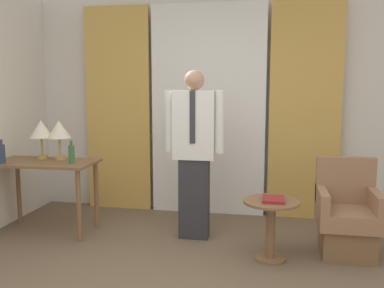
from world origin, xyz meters
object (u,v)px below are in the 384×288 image
Objects in this scene: table_lamp_left at (41,130)px; table_lamp_right at (59,131)px; bottle_near_edge at (72,154)px; desk at (46,173)px; person at (194,148)px; bottle_by_lamp at (2,154)px; side_table at (271,220)px; book at (273,199)px; armchair at (347,219)px.

table_lamp_left is 0.21m from table_lamp_right.
table_lamp_right is 1.78× the size of bottle_near_edge.
bottle_near_edge is (0.35, -0.07, 0.23)m from desk.
person is (1.28, 0.19, 0.07)m from bottle_near_edge.
bottle_by_lamp is 2.85m from side_table.
table_lamp_right is 1.79× the size of book.
desk is 4.47× the size of book.
bottle_near_edge reaches higher than side_table.
bottle_by_lamp is (-0.73, -0.12, 0.00)m from bottle_near_edge.
book is (2.44, -0.36, -0.08)m from desk.
person is at bearing -0.88° from table_lamp_right.
person is at bearing 4.01° from desk.
bottle_by_lamp reaches higher than book.
table_lamp_left and table_lamp_right have the same top height.
person is 1.93× the size of armchair.
person reaches higher than bottle_by_lamp.
book is at bearing -51.62° from side_table.
desk is 0.62× the size of person.
table_lamp_left is 0.55m from bottle_near_edge.
armchair is (3.03, -0.20, -0.76)m from table_lamp_right.
side_table is at bearing -29.47° from person.
table_lamp_left is at bearing 179.23° from person.
bottle_by_lamp is at bearing -129.74° from table_lamp_left.
armchair is 0.79m from book.
desk is at bearing 172.08° from side_table.
person is at bearing 8.28° from bottle_near_edge.
book is (0.02, -0.02, 0.20)m from side_table.
table_lamp_left reaches higher than book.
person is 1.08m from side_table.
bottle_by_lamp is at bearing -170.59° from bottle_near_edge.
table_lamp_left reaches higher than bottle_by_lamp.
side_table is (2.53, -0.47, -0.73)m from table_lamp_left.
table_lamp_right is (0.21, 0.00, 0.00)m from table_lamp_left.
table_lamp_right is 0.76× the size of side_table.
desk is 4.27× the size of bottle_by_lamp.
bottle_by_lamp is (-0.49, -0.33, -0.22)m from table_lamp_right.
armchair is at bearing -6.61° from person.
side_table is at bearing -7.92° from desk.
armchair is (3.24, -0.20, -0.76)m from table_lamp_left.
book is (2.82, -0.16, -0.31)m from bottle_by_lamp.
side_table is (2.31, -0.47, -0.73)m from table_lamp_right.
table_lamp_right is 3.13m from armchair.
armchair is at bearing -3.75° from table_lamp_right.
bottle_near_edge reaches higher than armchair.
side_table is at bearing -7.28° from bottle_near_edge.
desk is at bearing 168.33° from bottle_near_edge.
armchair reaches higher than desk.
table_lamp_right is at bearing 34.02° from bottle_by_lamp.
table_lamp_left is 1.71× the size of bottle_by_lamp.
table_lamp_left reaches higher than side_table.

